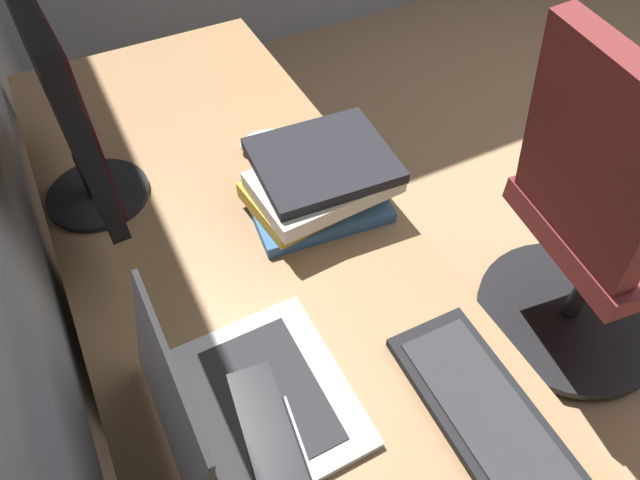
{
  "coord_description": "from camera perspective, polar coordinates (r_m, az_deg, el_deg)",
  "views": [
    {
      "loc": [
        -0.34,
        1.95,
        1.55
      ],
      "look_at": [
        0.12,
        1.72,
        0.95
      ],
      "focal_mm": 32.17,
      "sensor_mm": 36.0,
      "label": 1
    }
  ],
  "objects": [
    {
      "name": "monitor_primary",
      "position": [
        1.08,
        -24.81,
        13.68
      ],
      "size": [
        0.5,
        0.2,
        0.45
      ],
      "color": "black",
      "rests_on": "desk"
    },
    {
      "name": "book_stack_near",
      "position": [
        1.09,
        -0.06,
        5.61
      ],
      "size": [
        0.24,
        0.29,
        0.12
      ],
      "color": "#38669E",
      "rests_on": "desk"
    },
    {
      "name": "mouse_spare",
      "position": [
        1.26,
        -5.7,
        9.74
      ],
      "size": [
        0.06,
        0.1,
        0.03
      ],
      "primitive_type": "ellipsoid",
      "color": "silver",
      "rests_on": "desk"
    },
    {
      "name": "office_chair",
      "position": [
        1.61,
        25.92,
        0.71
      ],
      "size": [
        0.56,
        0.58,
        0.97
      ],
      "color": "maroon",
      "rests_on": "ground"
    },
    {
      "name": "desk",
      "position": [
        1.01,
        -2.57,
        -11.8
      ],
      "size": [
        1.99,
        0.63,
        0.73
      ],
      "color": "#936D47",
      "rests_on": "ground"
    },
    {
      "name": "laptop_leftmost",
      "position": [
        0.85,
        -8.58,
        -15.37
      ],
      "size": [
        0.29,
        0.27,
        0.23
      ],
      "color": "silver",
      "rests_on": "desk"
    },
    {
      "name": "keyboard_main",
      "position": [
        0.9,
        17.74,
        -18.3
      ],
      "size": [
        0.42,
        0.15,
        0.02
      ],
      "color": "black",
      "rests_on": "desk"
    },
    {
      "name": "drawer_pedestal",
      "position": [
        1.39,
        -7.2,
        -11.09
      ],
      "size": [
        0.4,
        0.51,
        0.69
      ],
      "color": "#936D47",
      "rests_on": "ground"
    }
  ]
}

